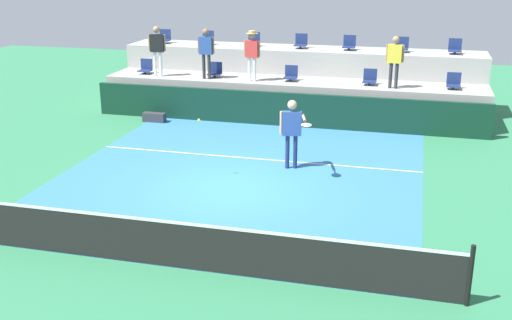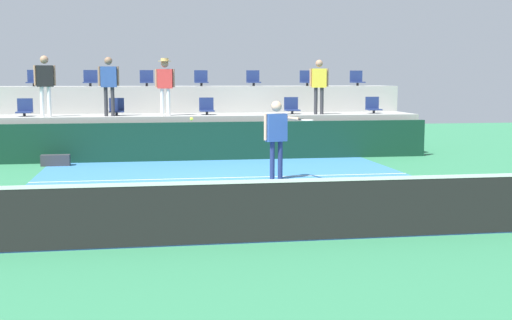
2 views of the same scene
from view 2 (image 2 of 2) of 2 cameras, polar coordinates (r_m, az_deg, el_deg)
ground_plane at (r=13.61m, az=-1.37°, el=-2.99°), size 40.00×40.00×0.00m
court_inner_paint at (r=14.59m, az=-1.92°, el=-2.32°), size 9.00×10.00×0.01m
court_service_line at (r=15.96m, az=-2.58°, el=-1.51°), size 9.00×0.06×0.00m
tennis_net at (r=9.64m, az=1.99°, el=-4.10°), size 10.48×0.08×1.07m
sponsor_backboard at (r=19.45m, az=-3.87°, el=1.61°), size 13.00×0.16×1.10m
seating_tier_lower at (r=20.73m, az=-4.22°, el=2.14°), size 13.00×1.80×1.25m
seating_tier_upper at (r=22.49m, az=-4.65°, el=3.59°), size 13.00×1.80×2.10m
stadium_chair_lower_far_left at (r=20.82m, az=-19.01°, el=4.12°), size 0.44×0.40×0.52m
stadium_chair_lower_left at (r=20.55m, az=-11.73°, el=4.32°), size 0.44×0.40×0.52m
stadium_chair_lower_center at (r=20.62m, az=-4.21°, el=4.45°), size 0.44×0.40×0.52m
stadium_chair_lower_right at (r=21.03m, az=3.04°, el=4.51°), size 0.44×0.40×0.52m
stadium_chair_lower_far_right at (r=21.75m, az=9.89°, el=4.50°), size 0.44×0.40×0.52m
stadium_chair_upper_far_left at (r=22.57m, az=-18.28°, el=6.49°), size 0.44×0.40×0.52m
stadium_chair_upper_left at (r=22.37m, az=-13.86°, el=6.64°), size 0.44×0.40×0.52m
stadium_chair_upper_mid_left at (r=22.31m, az=-9.25°, el=6.75°), size 0.44×0.40×0.52m
stadium_chair_upper_center at (r=22.39m, az=-4.68°, el=6.82°), size 0.44×0.40×0.52m
stadium_chair_upper_mid_right at (r=22.60m, az=-0.23°, el=6.84°), size 0.44×0.40×0.52m
stadium_chair_upper_right at (r=22.97m, az=4.32°, el=6.82°), size 0.44×0.40×0.52m
stadium_chair_upper_far_right at (r=23.45m, az=8.54°, el=6.77°), size 0.44×0.40×0.52m
tennis_player at (r=15.49m, az=1.82°, el=2.45°), size 1.00×1.18×1.83m
spectator_leaning_on_rail at (r=20.32m, az=-17.46°, el=6.51°), size 0.61×0.27×1.75m
spectator_in_white at (r=20.15m, az=-12.37°, el=6.60°), size 0.60×0.24×1.72m
spectator_with_hat at (r=20.14m, az=-7.72°, el=6.68°), size 0.58×0.43×1.69m
spectator_in_grey at (r=20.82m, az=5.36°, el=6.63°), size 0.59×0.25×1.67m
tennis_ball at (r=13.87m, az=-5.49°, el=3.48°), size 0.07×0.07×0.07m
equipment_bag at (r=18.95m, az=-16.63°, el=-0.02°), size 0.76×0.28×0.30m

